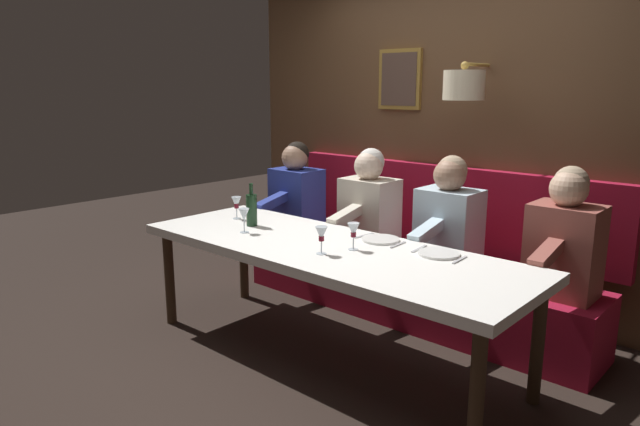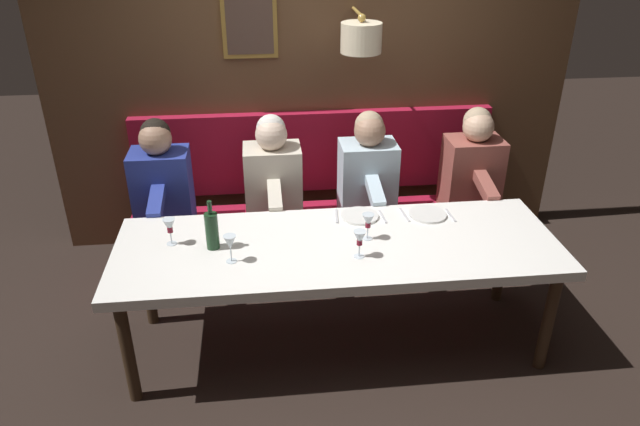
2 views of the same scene
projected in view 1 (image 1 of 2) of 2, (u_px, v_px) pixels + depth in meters
The scene contains 15 objects.
ground_plane at pixel (326, 356), 3.66m from camera, with size 12.00×12.00×0.00m, color black.
dining_table at pixel (327, 255), 3.51m from camera, with size 0.90×2.60×0.74m.
banquette_bench at pixel (405, 287), 4.26m from camera, with size 0.52×2.80×0.45m, color maroon.
back_wall_panel at pixel (451, 129), 4.43m from camera, with size 0.59×4.00×2.90m.
diner_nearest at pixel (565, 237), 3.40m from camera, with size 0.60×0.40×0.79m.
diner_near at pixel (449, 218), 3.90m from camera, with size 0.60×0.40×0.79m.
diner_middle at pixel (369, 204), 4.35m from camera, with size 0.60×0.40×0.79m.
diner_far at pixel (296, 192), 4.85m from camera, with size 0.60×0.40×0.79m.
place_setting_0 at pixel (381, 239), 3.60m from camera, with size 0.24×0.32×0.01m.
place_setting_1 at pixel (439, 254), 3.30m from camera, with size 0.24×0.32×0.01m.
wine_glass_0 at pixel (236, 203), 4.18m from camera, with size 0.07×0.07×0.16m.
wine_glass_1 at pixel (244, 215), 3.78m from camera, with size 0.07×0.07×0.16m.
wine_glass_2 at pixel (353, 231), 3.38m from camera, with size 0.07×0.07×0.16m.
wine_glass_3 at pixel (321, 235), 3.29m from camera, with size 0.07×0.07×0.16m.
wine_bottle at pixel (252, 209), 3.97m from camera, with size 0.08×0.08×0.30m.
Camera 1 is at (-2.54, -2.22, 1.70)m, focal length 32.05 mm.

